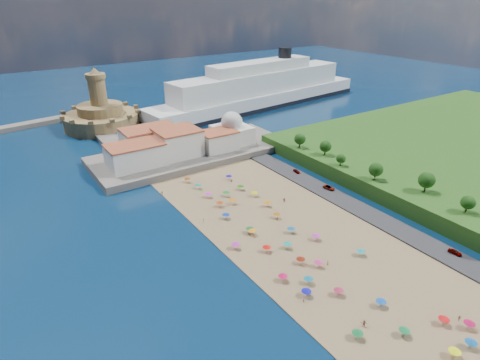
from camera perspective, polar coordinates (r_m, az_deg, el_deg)
ground at (r=125.13m, az=4.86°, el=-7.82°), size 700.00×700.00×0.00m
terrace at (r=184.61m, az=-6.73°, el=3.89°), size 90.00×36.00×3.00m
jetty at (r=207.99m, az=-16.63°, el=5.37°), size 18.00×70.00×2.40m
waterfront_buildings at (r=177.89m, az=-10.66°, el=4.98°), size 57.00×29.00×11.00m
domed_building at (r=189.73m, az=-1.16°, el=7.05°), size 16.00×16.00×15.00m
fortress at (r=234.12m, az=-19.13°, el=8.61°), size 40.00×40.00×32.40m
cruise_ship at (r=265.38m, az=2.90°, el=12.62°), size 163.44×41.56×35.37m
beach_parasols at (r=117.24m, az=7.85°, el=-9.24°), size 30.13×117.74×2.20m
beachgoers at (r=126.05m, az=4.15°, el=-6.91°), size 35.09×96.19×1.89m
parked_cars at (r=149.34m, az=14.78°, el=-2.23°), size 2.68×71.63×1.27m
hillside_trees at (r=148.72m, az=21.88°, el=0.27°), size 13.46×105.55×7.13m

